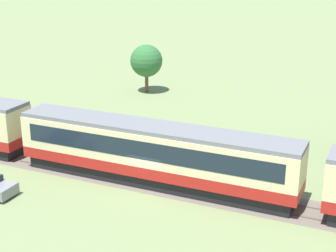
# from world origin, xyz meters

# --- Properties ---
(ground_plane) EXTENTS (600.00, 600.00, 0.00)m
(ground_plane) POSITION_xyz_m (0.00, 0.00, 0.00)
(ground_plane) COLOR #707F51
(passenger_train) EXTENTS (64.11, 3.01, 4.28)m
(passenger_train) POSITION_xyz_m (0.32, 0.75, 2.37)
(passenger_train) COLOR #AD1E19
(passenger_train) RESTS_ON ground_plane
(railway_track) EXTENTS (128.76, 3.60, 0.04)m
(railway_track) POSITION_xyz_m (4.04, 0.75, 0.01)
(railway_track) COLOR #665B51
(railway_track) RESTS_ON ground_plane
(yard_tree_1) EXTENTS (3.68, 3.68, 5.53)m
(yard_tree_1) POSITION_xyz_m (-11.45, 22.69, 3.67)
(yard_tree_1) COLOR brown
(yard_tree_1) RESTS_ON ground_plane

